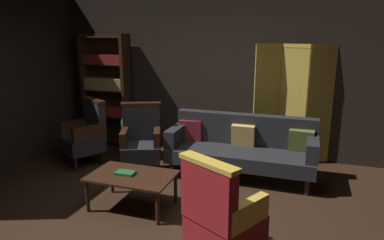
% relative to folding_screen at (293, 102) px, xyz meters
% --- Properties ---
extents(ground_plane, '(10.00, 10.00, 0.00)m').
position_rel_folding_screen_xyz_m(ground_plane, '(-1.20, -2.29, -0.99)').
color(ground_plane, black).
extents(back_wall, '(7.20, 0.10, 2.80)m').
position_rel_folding_screen_xyz_m(back_wall, '(-1.20, 0.16, 0.41)').
color(back_wall, black).
rests_on(back_wall, ground_plane).
extents(folding_screen, '(1.23, 0.31, 1.90)m').
position_rel_folding_screen_xyz_m(folding_screen, '(0.00, 0.00, 0.00)').
color(folding_screen, '#B29338').
rests_on(folding_screen, ground_plane).
extents(bookshelf, '(0.90, 0.32, 2.05)m').
position_rel_folding_screen_xyz_m(bookshelf, '(-3.35, -0.10, 0.08)').
color(bookshelf, black).
rests_on(bookshelf, ground_plane).
extents(velvet_couch, '(2.12, 0.78, 0.88)m').
position_rel_folding_screen_xyz_m(velvet_couch, '(-0.65, -0.84, -0.53)').
color(velvet_couch, black).
rests_on(velvet_couch, ground_plane).
extents(coffee_table, '(1.00, 0.64, 0.42)m').
position_rel_folding_screen_xyz_m(coffee_table, '(-1.70, -2.26, -0.61)').
color(coffee_table, black).
rests_on(coffee_table, ground_plane).
extents(armchair_gilt_accent, '(0.78, 0.78, 1.04)m').
position_rel_folding_screen_xyz_m(armchair_gilt_accent, '(-0.44, -2.95, -0.50)').
color(armchair_gilt_accent, gold).
rests_on(armchair_gilt_accent, ground_plane).
extents(armchair_wing_left, '(0.79, 0.79, 1.04)m').
position_rel_folding_screen_xyz_m(armchair_wing_left, '(-3.11, -1.17, -0.50)').
color(armchair_wing_left, black).
rests_on(armchair_wing_left, ground_plane).
extents(armchair_wing_right, '(0.76, 0.75, 1.04)m').
position_rel_folding_screen_xyz_m(armchair_wing_right, '(-2.11, -1.20, -0.50)').
color(armchair_wing_right, black).
rests_on(armchair_wing_right, ground_plane).
extents(potted_plant, '(0.53, 0.53, 0.82)m').
position_rel_folding_screen_xyz_m(potted_plant, '(-2.50, -0.62, -0.51)').
color(potted_plant, brown).
rests_on(potted_plant, ground_plane).
extents(book_green_cloth, '(0.23, 0.15, 0.03)m').
position_rel_folding_screen_xyz_m(book_green_cloth, '(-1.78, -2.27, -0.55)').
color(book_green_cloth, '#1E4C28').
rests_on(book_green_cloth, coffee_table).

